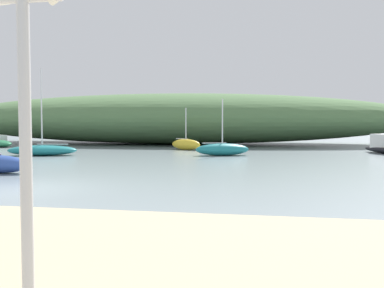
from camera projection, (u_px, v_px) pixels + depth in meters
ground_plane at (28, 189)px, 13.43m from camera, size 120.00×120.00×0.00m
distant_hill at (166, 119)px, 40.77m from camera, size 46.03×12.65×4.70m
sailboat_mid_channel at (186, 144)px, 31.82m from camera, size 2.70×2.05×3.10m
sailboat_near_shore at (42, 150)px, 26.49m from camera, size 4.42×2.41×5.34m
sailboat_far_right at (222, 149)px, 26.49m from camera, size 3.51×2.10×3.48m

